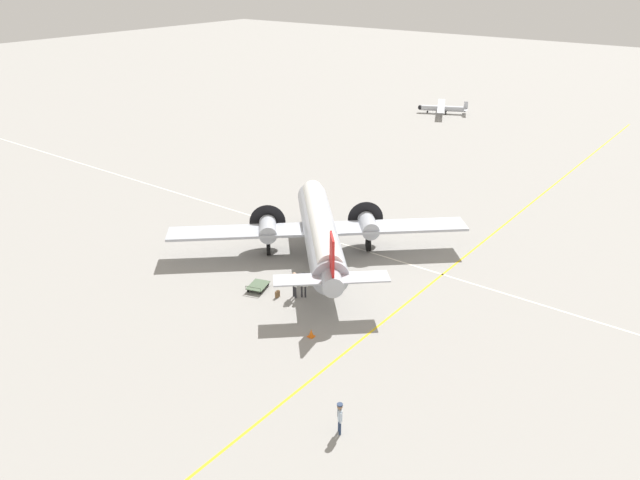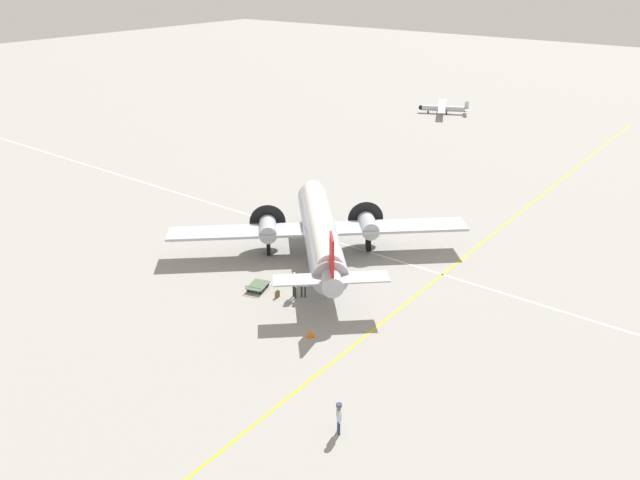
{
  "view_description": "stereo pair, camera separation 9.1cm",
  "coord_description": "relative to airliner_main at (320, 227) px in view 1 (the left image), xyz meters",
  "views": [
    {
      "loc": [
        -34.22,
        -25.83,
        20.96
      ],
      "look_at": [
        0.0,
        0.0,
        1.6
      ],
      "focal_mm": 35.0,
      "sensor_mm": 36.0,
      "label": 1
    },
    {
      "loc": [
        -34.16,
        -25.9,
        20.96
      ],
      "look_at": [
        0.0,
        0.0,
        1.6
      ],
      "focal_mm": 35.0,
      "sensor_mm": 36.0,
      "label": 2
    }
  ],
  "objects": [
    {
      "name": "ground_plane",
      "position": [
        -0.3,
        -0.27,
        -2.46
      ],
      "size": [
        300.0,
        300.0,
        0.0
      ],
      "primitive_type": "plane",
      "color": "gray"
    },
    {
      "name": "apron_line_eastwest",
      "position": [
        -0.3,
        -8.94,
        -2.46
      ],
      "size": [
        120.0,
        0.16,
        0.01
      ],
      "color": "gold",
      "rests_on": "ground_plane"
    },
    {
      "name": "apron_line_northsouth",
      "position": [
        3.04,
        -0.27,
        -2.46
      ],
      "size": [
        0.16,
        120.0,
        0.01
      ],
      "color": "silver",
      "rests_on": "ground_plane"
    },
    {
      "name": "airliner_main",
      "position": [
        0.0,
        0.0,
        0.0
      ],
      "size": [
        18.47,
        18.75,
        5.6
      ],
      "rotation": [
        0.0,
        0.0,
        0.74
      ],
      "color": "#ADB2BC",
      "rests_on": "ground_plane"
    },
    {
      "name": "crew_foreground",
      "position": [
        -15.05,
        -12.58,
        -1.37
      ],
      "size": [
        0.45,
        0.44,
        1.74
      ],
      "rotation": [
        0.0,
        0.0,
        0.78
      ],
      "color": "navy",
      "rests_on": "ground_plane"
    },
    {
      "name": "passenger_boarding",
      "position": [
        -5.66,
        -2.92,
        -1.34
      ],
      "size": [
        0.41,
        0.55,
        1.79
      ],
      "rotation": [
        0.0,
        0.0,
        2.07
      ],
      "color": "#2D2D33",
      "rests_on": "ground_plane"
    },
    {
      "name": "ramp_agent",
      "position": [
        -6.02,
        -2.43,
        -1.32
      ],
      "size": [
        0.36,
        0.6,
        1.87
      ],
      "rotation": [
        0.0,
        0.0,
        1.17
      ],
      "color": "#2D2D33",
      "rests_on": "ground_plane"
    },
    {
      "name": "suitcase_near_door",
      "position": [
        -6.74,
        -1.51,
        -2.23
      ],
      "size": [
        0.35,
        0.16,
        0.51
      ],
      "color": "brown",
      "rests_on": "ground_plane"
    },
    {
      "name": "baggage_cart",
      "position": [
        -6.7,
        0.3,
        -2.19
      ],
      "size": [
        1.92,
        1.61,
        0.56
      ],
      "rotation": [
        0.0,
        0.0,
        0.31
      ],
      "color": "#4C6047",
      "rests_on": "ground_plane"
    },
    {
      "name": "light_aircraft_distant",
      "position": [
        50.06,
        15.04,
        -1.66
      ],
      "size": [
        9.27,
        7.24,
        1.91
      ],
      "rotation": [
        0.0,
        0.0,
        2.02
      ],
      "color": "#B7BCC6",
      "rests_on": "ground_plane"
    },
    {
      "name": "traffic_cone",
      "position": [
        -9.2,
        -6.32,
        -2.22
      ],
      "size": [
        0.4,
        0.4,
        0.52
      ],
      "color": "orange",
      "rests_on": "ground_plane"
    }
  ]
}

